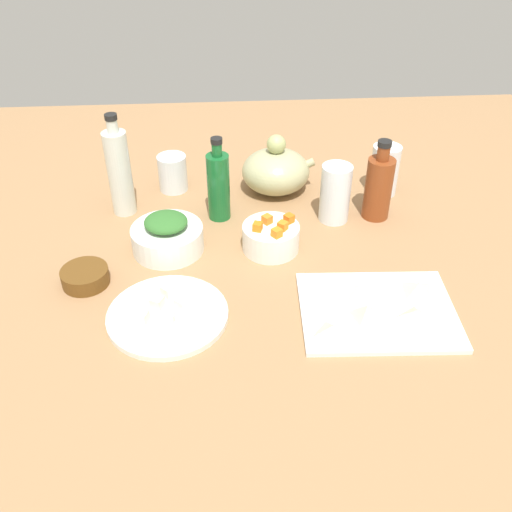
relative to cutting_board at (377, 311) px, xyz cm
name	(u,v)px	position (x,y,z in cm)	size (l,w,h in cm)	color
tabletop	(256,281)	(-21.93, 12.76, -2.00)	(190.00, 190.00, 3.00)	#9D744C
cutting_board	(377,311)	(0.00, 0.00, 0.00)	(28.78, 22.16, 1.00)	white
plate_tofu	(168,315)	(-39.13, 1.34, 0.10)	(22.50, 22.50, 1.20)	white
bowl_greens	(168,239)	(-40.15, 23.28, 2.26)	(15.29, 15.29, 5.51)	white
bowl_carrots	(271,238)	(-18.11, 22.10, 2.36)	(12.20, 12.20, 5.73)	white
bowl_small_side	(85,276)	(-55.97, 13.03, 1.15)	(9.38, 9.38, 3.31)	brown
teapot	(276,170)	(-14.65, 47.13, 5.14)	(18.17, 15.93, 14.98)	tan
bottle_0	(379,186)	(7.49, 33.64, 7.37)	(6.22, 6.22, 19.07)	brown
bottle_1	(218,185)	(-28.89, 35.78, 7.92)	(5.15, 5.15, 19.91)	#17622B
bottle_2	(119,172)	(-51.29, 39.72, 10.08)	(5.44, 5.44, 24.31)	silver
drinking_glass_0	(335,193)	(-2.50, 33.05, 6.30)	(6.92, 6.92, 13.59)	white
drinking_glass_1	(385,170)	(11.78, 44.35, 5.75)	(6.90, 6.90, 12.49)	white
drinking_glass_2	(173,173)	(-40.21, 49.67, 4.03)	(7.16, 7.16, 9.05)	white
carrot_cube_0	(289,218)	(-14.16, 23.52, 6.13)	(1.80, 1.80, 1.80)	orange
carrot_cube_1	(258,227)	(-21.04, 20.83, 6.13)	(1.80, 1.80, 1.80)	orange
carrot_cube_2	(267,219)	(-18.84, 23.51, 6.13)	(1.80, 1.80, 1.80)	orange
carrot_cube_3	(283,226)	(-15.80, 20.80, 6.13)	(1.80, 1.80, 1.80)	orange
carrot_cube_4	(277,233)	(-17.28, 18.28, 6.13)	(1.80, 1.80, 1.80)	orange
chopped_greens_mound	(166,222)	(-40.15, 23.28, 6.53)	(9.18, 8.81, 3.04)	#336D2D
tofu_cube_0	(142,317)	(-43.48, -0.60, 1.80)	(2.20, 2.20, 2.20)	white
tofu_cube_1	(157,302)	(-41.02, 3.17, 1.80)	(2.20, 2.20, 2.20)	#E9F6C9
tofu_cube_2	(182,303)	(-36.42, 2.56, 1.80)	(2.20, 2.20, 2.20)	white
tofu_cube_3	(168,318)	(-38.74, -1.31, 1.80)	(2.20, 2.20, 2.20)	white
tofu_cube_4	(168,291)	(-39.14, 6.34, 1.80)	(2.20, 2.20, 2.20)	white
dumpling_0	(419,288)	(8.98, 4.32, 1.54)	(5.73, 5.49, 2.07)	beige
dumpling_1	(416,316)	(6.03, -3.72, 1.83)	(5.91, 5.67, 2.65)	beige
dumpling_2	(367,311)	(-2.71, -2.18, 2.04)	(4.90, 4.35, 3.07)	beige
dumpling_3	(359,289)	(-2.66, 4.56, 1.58)	(4.99, 4.68, 2.15)	beige
dumpling_4	(333,331)	(-9.76, -6.41, 1.70)	(5.77, 5.35, 2.40)	beige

